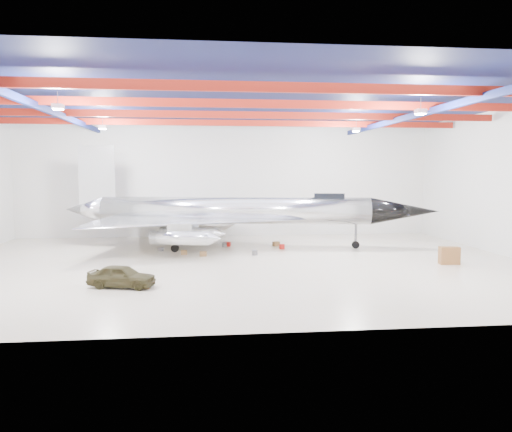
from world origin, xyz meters
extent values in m
plane|color=beige|center=(0.00, 0.00, 0.00)|extent=(40.00, 40.00, 0.00)
plane|color=silver|center=(0.00, 15.00, 5.50)|extent=(40.00, 0.00, 40.00)
plane|color=#0A0F38|center=(0.00, 0.00, 11.00)|extent=(40.00, 40.00, 0.00)
cube|color=maroon|center=(0.00, -9.00, 10.40)|extent=(39.50, 0.25, 0.50)
cube|color=maroon|center=(0.00, -3.00, 10.40)|extent=(39.50, 0.25, 0.50)
cube|color=maroon|center=(0.00, 3.00, 10.40)|extent=(39.50, 0.25, 0.50)
cube|color=maroon|center=(0.00, 9.00, 10.40)|extent=(39.50, 0.25, 0.50)
cube|color=#0D1751|center=(-12.00, 0.00, 10.10)|extent=(0.25, 29.50, 0.40)
cube|color=#0D1751|center=(12.00, 0.00, 10.10)|extent=(0.25, 29.50, 0.40)
cube|color=silver|center=(-10.00, -6.00, 9.70)|extent=(0.55, 0.55, 0.25)
cube|color=silver|center=(10.00, -6.00, 9.70)|extent=(0.55, 0.55, 0.25)
cube|color=silver|center=(-10.00, 6.00, 9.70)|extent=(0.55, 0.55, 0.25)
cube|color=silver|center=(10.00, 6.00, 9.70)|extent=(0.55, 0.55, 0.25)
cylinder|color=silver|center=(0.22, 7.36, 3.10)|extent=(22.16, 5.95, 2.21)
cone|color=black|center=(13.83, 5.01, 3.10)|extent=(5.82, 3.12, 2.21)
cone|color=silver|center=(-12.31, 9.53, 3.10)|extent=(3.64, 2.74, 2.21)
cube|color=silver|center=(-11.22, 9.34, 5.97)|extent=(3.07, 0.66, 4.97)
cube|color=black|center=(7.84, 6.04, 4.26)|extent=(2.55, 1.29, 0.55)
cylinder|color=silver|center=(-4.09, 1.94, 1.55)|extent=(4.31, 1.70, 0.99)
cylinder|color=silver|center=(-3.62, 4.66, 1.55)|extent=(4.31, 1.70, 0.99)
cylinder|color=silver|center=(-2.49, 11.20, 1.55)|extent=(4.31, 1.70, 0.99)
cylinder|color=silver|center=(-2.02, 13.92, 1.55)|extent=(4.31, 1.70, 0.99)
cylinder|color=#59595B|center=(10.02, 5.67, 0.99)|extent=(0.20, 0.20, 1.99)
cylinder|color=black|center=(10.02, 5.67, 0.31)|extent=(0.65, 0.35, 0.62)
cylinder|color=#59595B|center=(-4.61, 5.39, 0.99)|extent=(0.20, 0.20, 1.99)
cylinder|color=black|center=(-4.61, 5.39, 0.31)|extent=(0.65, 0.35, 0.62)
cylinder|color=#59595B|center=(-3.67, 10.84, 0.99)|extent=(0.20, 0.20, 1.99)
cylinder|color=black|center=(-3.67, 10.84, 0.31)|extent=(0.65, 0.35, 0.62)
imported|color=#3A351D|center=(-6.85, -6.45, 0.62)|extent=(3.90, 2.35, 1.24)
cube|color=brown|center=(14.20, -1.84, 0.60)|extent=(1.37, 0.79, 1.20)
cube|color=olive|center=(-3.87, 4.13, 0.17)|extent=(0.48, 0.39, 0.33)
cube|color=#A91710|center=(-0.36, 8.10, 0.18)|extent=(0.61, 0.54, 0.36)
cylinder|color=#59595B|center=(1.46, 3.27, 0.19)|extent=(0.54, 0.54, 0.37)
cube|color=olive|center=(3.75, 7.82, 0.18)|extent=(0.63, 0.57, 0.36)
cube|color=#59595B|center=(-5.77, 6.05, 0.14)|extent=(0.49, 0.44, 0.28)
cylinder|color=#A91710|center=(3.97, 6.03, 0.20)|extent=(0.57, 0.57, 0.40)
cube|color=olive|center=(-2.42, 3.27, 0.18)|extent=(0.54, 0.45, 0.35)
cylinder|color=#59595B|center=(-0.63, 7.76, 0.18)|extent=(0.53, 0.53, 0.36)
camera|label=1|loc=(-2.48, -33.70, 6.22)|focal=35.00mm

